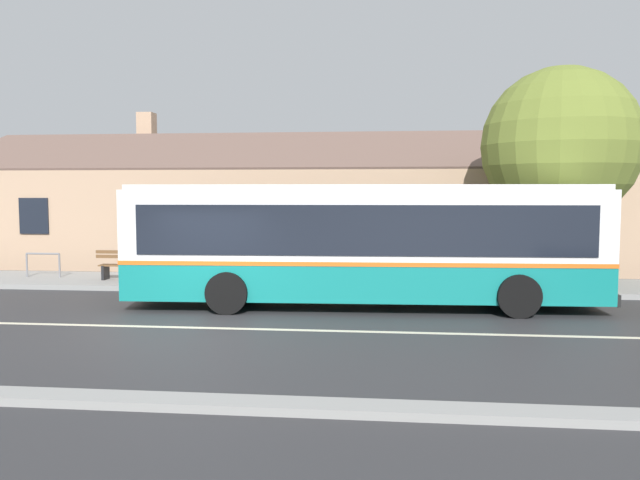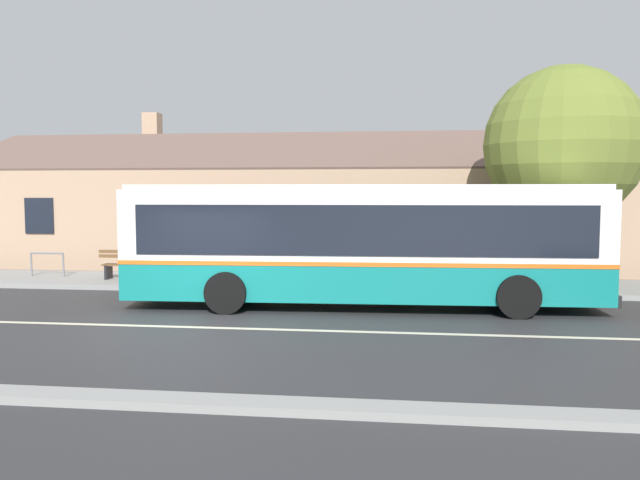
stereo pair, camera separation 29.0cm
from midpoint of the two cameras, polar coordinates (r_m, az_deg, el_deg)
ground_plane at (r=13.64m, az=-11.09°, el=-7.83°), size 300.00×300.00×0.00m
sidewalk_far at (r=19.33m, az=-5.56°, el=-3.91°), size 60.00×3.00×0.15m
curb_near at (r=9.38m, az=-20.37°, el=-13.36°), size 60.00×0.50×0.12m
lane_divider_stripe at (r=13.64m, az=-11.09°, el=-7.82°), size 60.00×0.16×0.01m
community_building at (r=26.68m, az=-1.34°, el=2.44°), size 26.08×10.20×6.41m
transit_bus at (r=15.63m, az=4.42°, el=-0.11°), size 11.73×3.09×3.05m
bench_by_building at (r=20.23m, az=-16.86°, el=-2.32°), size 1.57×0.51×0.94m
bench_down_street at (r=18.54m, az=-4.51°, el=-2.70°), size 1.78×0.51×0.94m
street_tree_primary at (r=19.96m, az=21.75°, el=8.03°), size 4.64×4.64×6.56m
bike_rack at (r=21.86m, az=-23.33°, el=-1.68°), size 1.16×0.06×0.78m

